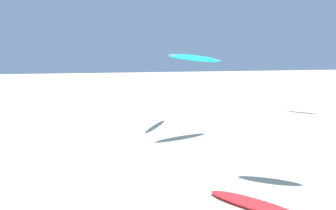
# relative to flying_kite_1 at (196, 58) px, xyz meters

# --- Properties ---
(flying_kite_1) EXTENTS (6.78, 6.00, 9.35)m
(flying_kite_1) POSITION_rel_flying_kite_1_xyz_m (0.00, 0.00, 0.00)
(flying_kite_1) COLOR #19B2B7
(flying_kite_1) RESTS_ON ground
(grounded_kite_0) EXTENTS (4.85, 6.02, 0.43)m
(grounded_kite_0) POSITION_rel_flying_kite_1_xyz_m (-0.77, -15.80, -8.41)
(grounded_kite_0) COLOR red
(grounded_kite_0) RESTS_ON ground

